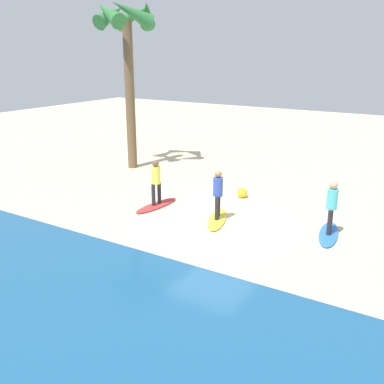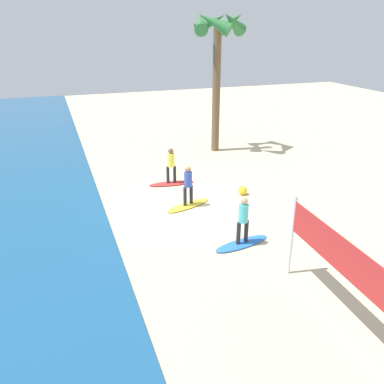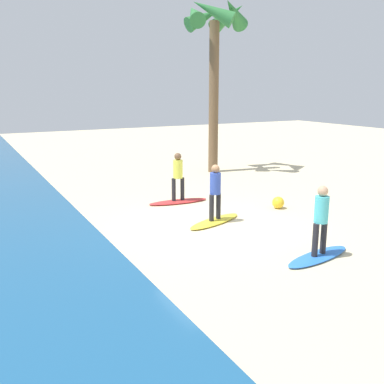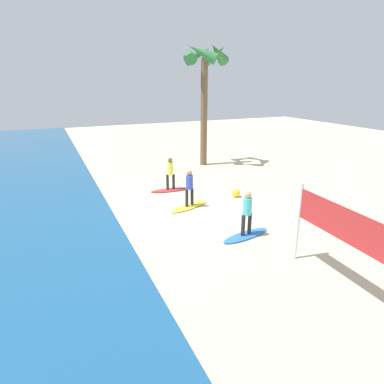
{
  "view_description": "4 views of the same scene",
  "coord_description": "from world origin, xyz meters",
  "px_view_note": "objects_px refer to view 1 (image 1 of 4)",
  "views": [
    {
      "loc": [
        -6.49,
        11.82,
        5.39
      ],
      "look_at": [
        0.44,
        0.64,
        1.18
      ],
      "focal_mm": 41.21,
      "sensor_mm": 36.0,
      "label": 1
    },
    {
      "loc": [
        -13.91,
        4.49,
        6.84
      ],
      "look_at": [
        -1.23,
        -0.01,
        1.17
      ],
      "focal_mm": 37.24,
      "sensor_mm": 36.0,
      "label": 2
    },
    {
      "loc": [
        -10.57,
        6.15,
        3.89
      ],
      "look_at": [
        0.17,
        0.4,
        0.97
      ],
      "focal_mm": 41.14,
      "sensor_mm": 36.0,
      "label": 3
    },
    {
      "loc": [
        -12.6,
        5.23,
        5.38
      ],
      "look_at": [
        -0.29,
        -0.27,
        0.82
      ],
      "focal_mm": 30.84,
      "sensor_mm": 36.0,
      "label": 4
    }
  ],
  "objects_px": {
    "surfer_yellow": "(218,191)",
    "surfer_red": "(156,179)",
    "surfer_blue": "(332,203)",
    "beach_ball": "(242,193)",
    "surfboard_blue": "(329,234)",
    "palm_tree": "(127,34)",
    "surfboard_yellow": "(217,219)",
    "surfboard_red": "(157,205)"
  },
  "relations": [
    {
      "from": "surfer_yellow",
      "to": "beach_ball",
      "type": "height_order",
      "value": "surfer_yellow"
    },
    {
      "from": "surfer_yellow",
      "to": "beach_ball",
      "type": "bearing_deg",
      "value": -82.44
    },
    {
      "from": "surfer_red",
      "to": "surfer_blue",
      "type": "bearing_deg",
      "value": -173.97
    },
    {
      "from": "surfboard_blue",
      "to": "surfboard_yellow",
      "type": "height_order",
      "value": "same"
    },
    {
      "from": "surfer_blue",
      "to": "surfer_yellow",
      "type": "bearing_deg",
      "value": 11.31
    },
    {
      "from": "surfer_blue",
      "to": "surfer_yellow",
      "type": "height_order",
      "value": "same"
    },
    {
      "from": "surfer_yellow",
      "to": "surfer_red",
      "type": "height_order",
      "value": "same"
    },
    {
      "from": "surfer_blue",
      "to": "surfer_red",
      "type": "bearing_deg",
      "value": 6.03
    },
    {
      "from": "surfboard_yellow",
      "to": "surfer_red",
      "type": "relative_size",
      "value": 1.28
    },
    {
      "from": "surfboard_blue",
      "to": "beach_ball",
      "type": "height_order",
      "value": "beach_ball"
    },
    {
      "from": "surfer_blue",
      "to": "surfer_yellow",
      "type": "distance_m",
      "value": 3.57
    },
    {
      "from": "palm_tree",
      "to": "beach_ball",
      "type": "relative_size",
      "value": 19.35
    },
    {
      "from": "surfer_yellow",
      "to": "surfer_red",
      "type": "distance_m",
      "value": 2.55
    },
    {
      "from": "surfer_blue",
      "to": "beach_ball",
      "type": "height_order",
      "value": "surfer_blue"
    },
    {
      "from": "surfer_blue",
      "to": "surfboard_yellow",
      "type": "relative_size",
      "value": 0.78
    },
    {
      "from": "surfboard_blue",
      "to": "beach_ball",
      "type": "bearing_deg",
      "value": -127.71
    },
    {
      "from": "surfboard_yellow",
      "to": "beach_ball",
      "type": "bearing_deg",
      "value": 167.27
    },
    {
      "from": "surfer_blue",
      "to": "palm_tree",
      "type": "xyz_separation_m",
      "value": [
        10.39,
        -3.34,
        5.1
      ]
    },
    {
      "from": "surfer_red",
      "to": "beach_ball",
      "type": "bearing_deg",
      "value": -130.59
    },
    {
      "from": "surfer_blue",
      "to": "surfer_red",
      "type": "distance_m",
      "value": 6.09
    },
    {
      "from": "surfboard_blue",
      "to": "surfer_yellow",
      "type": "distance_m",
      "value": 3.71
    },
    {
      "from": "surfboard_blue",
      "to": "beach_ball",
      "type": "distance_m",
      "value": 4.31
    },
    {
      "from": "surfer_yellow",
      "to": "surfer_blue",
      "type": "bearing_deg",
      "value": -168.69
    },
    {
      "from": "surfboard_blue",
      "to": "palm_tree",
      "type": "xyz_separation_m",
      "value": [
        10.39,
        -3.34,
        6.09
      ]
    },
    {
      "from": "beach_ball",
      "to": "surfboard_yellow",
      "type": "bearing_deg",
      "value": 97.56
    },
    {
      "from": "surfboard_yellow",
      "to": "surfer_red",
      "type": "xyz_separation_m",
      "value": [
        2.55,
        -0.06,
        0.99
      ]
    },
    {
      "from": "surfboard_blue",
      "to": "surfboard_yellow",
      "type": "xyz_separation_m",
      "value": [
        3.5,
        0.7,
        0.0
      ]
    },
    {
      "from": "surfboard_yellow",
      "to": "palm_tree",
      "type": "xyz_separation_m",
      "value": [
        6.89,
        -4.04,
        6.09
      ]
    },
    {
      "from": "surfboard_yellow",
      "to": "palm_tree",
      "type": "height_order",
      "value": "palm_tree"
    },
    {
      "from": "surfer_red",
      "to": "surfboard_yellow",
      "type": "bearing_deg",
      "value": 178.62
    },
    {
      "from": "surfboard_yellow",
      "to": "surfboard_red",
      "type": "distance_m",
      "value": 2.55
    },
    {
      "from": "surfer_blue",
      "to": "palm_tree",
      "type": "height_order",
      "value": "palm_tree"
    },
    {
      "from": "surfer_blue",
      "to": "palm_tree",
      "type": "bearing_deg",
      "value": -17.81
    },
    {
      "from": "surfboard_blue",
      "to": "palm_tree",
      "type": "relative_size",
      "value": 0.27
    },
    {
      "from": "surfer_blue",
      "to": "beach_ball",
      "type": "xyz_separation_m",
      "value": [
        3.85,
        -1.93,
        -0.84
      ]
    },
    {
      "from": "surfer_yellow",
      "to": "surfer_red",
      "type": "relative_size",
      "value": 1.0
    },
    {
      "from": "surfer_blue",
      "to": "beach_ball",
      "type": "distance_m",
      "value": 4.39
    },
    {
      "from": "surfboard_blue",
      "to": "palm_tree",
      "type": "height_order",
      "value": "palm_tree"
    },
    {
      "from": "surfboard_yellow",
      "to": "surfer_yellow",
      "type": "xyz_separation_m",
      "value": [
        0.0,
        0.0,
        0.99
      ]
    },
    {
      "from": "surfboard_blue",
      "to": "surfer_blue",
      "type": "height_order",
      "value": "surfer_blue"
    },
    {
      "from": "surfboard_red",
      "to": "palm_tree",
      "type": "distance_m",
      "value": 8.47
    },
    {
      "from": "surfboard_blue",
      "to": "surfer_red",
      "type": "bearing_deg",
      "value": -95.1
    }
  ]
}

